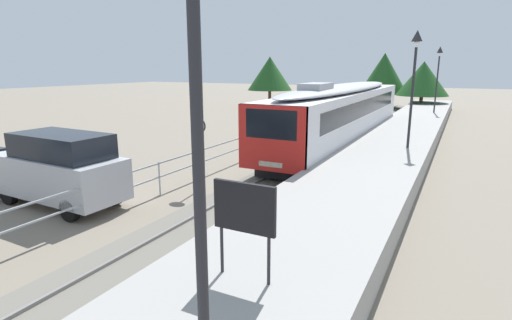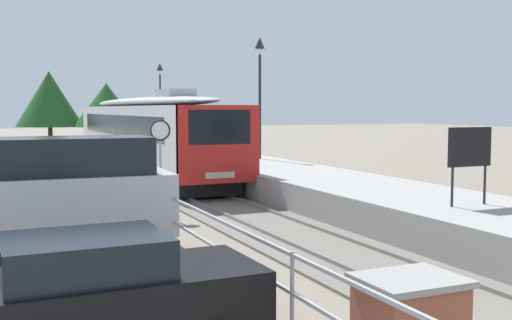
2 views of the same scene
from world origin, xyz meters
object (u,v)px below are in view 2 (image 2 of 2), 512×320
at_px(parked_hatchback_black, 101,292).
at_px(commuter_train, 146,129).
at_px(parked_van_silver, 60,194).
at_px(speed_limit_sign, 160,143).
at_px(platform_lamp_far_end, 160,87).
at_px(platform_lamp_mid_platform, 260,75).
at_px(platform_notice_board, 470,150).

bearing_deg(parked_hatchback_black, commuter_train, 74.83).
bearing_deg(parked_van_silver, speed_limit_sign, 48.75).
bearing_deg(commuter_train, platform_lamp_far_end, 72.20).
relative_size(parked_hatchback_black, parked_van_silver, 0.81).
relative_size(speed_limit_sign, parked_van_silver, 0.57).
distance_m(commuter_train, parked_van_silver, 16.00).
xyz_separation_m(platform_lamp_mid_platform, platform_lamp_far_end, (0.00, 16.88, 0.00)).
relative_size(platform_lamp_mid_platform, parked_hatchback_black, 1.33).
xyz_separation_m(platform_lamp_mid_platform, parked_hatchback_black, (-9.88, -17.16, -3.83)).
bearing_deg(platform_notice_board, speed_limit_sign, 130.50).
relative_size(platform_lamp_mid_platform, parked_van_silver, 1.08).
xyz_separation_m(platform_lamp_mid_platform, speed_limit_sign, (-6.56, -7.65, -2.50)).
xyz_separation_m(commuter_train, parked_van_silver, (-5.52, -14.99, -0.85)).
relative_size(platform_lamp_far_end, parked_hatchback_black, 1.33).
height_order(platform_lamp_mid_platform, platform_notice_board, platform_lamp_mid_platform).
distance_m(speed_limit_sign, parked_van_silver, 4.91).
xyz_separation_m(parked_hatchback_black, parked_van_silver, (0.13, 5.87, 0.50)).
bearing_deg(parked_van_silver, platform_lamp_mid_platform, 49.17).
bearing_deg(platform_notice_board, commuter_train, 100.11).
bearing_deg(speed_limit_sign, platform_lamp_far_end, 75.02).
relative_size(commuter_train, platform_lamp_far_end, 3.78).
distance_m(platform_notice_board, parked_hatchback_black, 9.45).
xyz_separation_m(platform_lamp_far_end, parked_van_silver, (-9.75, -28.16, -3.33)).
relative_size(platform_lamp_far_end, platform_notice_board, 2.97).
distance_m(commuter_train, platform_lamp_far_end, 14.05).
bearing_deg(platform_lamp_far_end, commuter_train, -107.80).
bearing_deg(speed_limit_sign, parked_hatchback_black, -109.26).
height_order(commuter_train, speed_limit_sign, commuter_train).
distance_m(commuter_train, speed_limit_sign, 11.59).
height_order(platform_lamp_far_end, speed_limit_sign, platform_lamp_far_end).
distance_m(platform_lamp_mid_platform, platform_notice_board, 14.35).
relative_size(platform_notice_board, parked_van_silver, 0.36).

